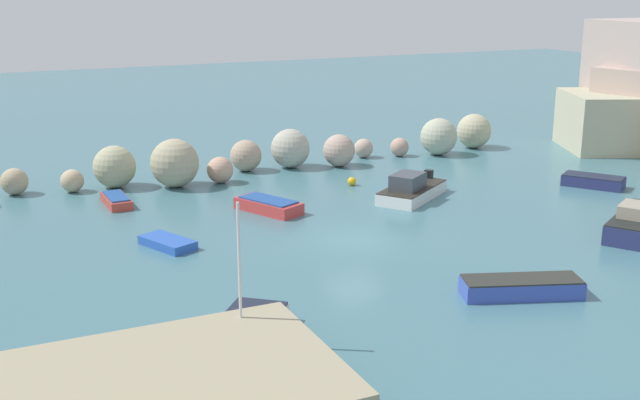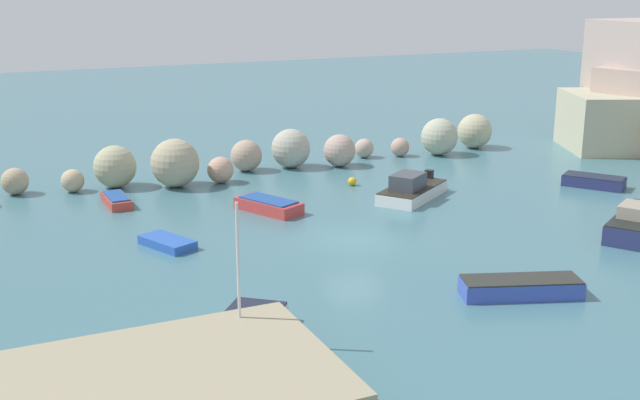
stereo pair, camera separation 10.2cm
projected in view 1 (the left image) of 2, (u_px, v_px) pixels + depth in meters
The scene contains 12 objects.
cove_water at pixel (354, 240), 36.50m from camera, with size 160.00×160.00×0.00m, color #42727D.
rock_breakwater at pixel (257, 155), 48.83m from camera, with size 41.62×4.38×2.78m.
stone_dock at pixel (166, 391), 22.11m from camera, with size 9.66×6.89×0.98m, color tan.
channel_buoy at pixel (352, 181), 46.16m from camera, with size 0.49×0.49×0.49m, color gold.
moored_boat_0 at pixel (241, 335), 25.88m from camera, with size 4.44×4.83×4.84m.
moored_boat_1 at pixel (637, 221), 37.34m from camera, with size 5.68×4.34×1.52m.
moored_boat_2 at pixel (168, 243), 35.51m from camera, with size 2.22×2.95×0.39m.
moored_boat_3 at pixel (411, 190), 43.24m from camera, with size 5.19×4.47×1.50m.
moored_boat_4 at pixel (521, 287), 29.94m from camera, with size 4.68×2.86×0.71m.
moored_boat_6 at pixel (268, 205), 40.92m from camera, with size 2.86×3.89×0.67m.
moored_boat_7 at pixel (593, 181), 45.85m from camera, with size 3.07×3.60×0.66m.
moored_boat_8 at pixel (116, 200), 42.11m from camera, with size 1.18×2.84×0.54m.
Camera 1 is at (-16.33, -30.67, 11.45)m, focal length 44.88 mm.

